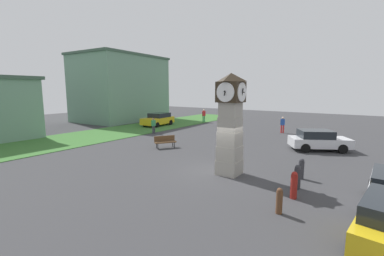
% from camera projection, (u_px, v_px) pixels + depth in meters
% --- Properties ---
extents(ground_plane, '(83.14, 83.14, 0.00)m').
position_uv_depth(ground_plane, '(219.00, 173.00, 13.47)').
color(ground_plane, '#38383A').
extents(clock_tower, '(1.48, 1.46, 5.18)m').
position_uv_depth(clock_tower, '(230.00, 123.00, 13.00)').
color(clock_tower, '#9D988D').
rests_on(clock_tower, ground_plane).
extents(bollard_near_tower, '(0.23, 0.23, 0.95)m').
position_uv_depth(bollard_near_tower, '(279.00, 201.00, 9.04)').
color(bollard_near_tower, brown).
rests_on(bollard_near_tower, ground_plane).
extents(bollard_mid_row, '(0.26, 0.26, 1.12)m').
position_uv_depth(bollard_mid_row, '(294.00, 185.00, 10.29)').
color(bollard_mid_row, maroon).
rests_on(bollard_mid_row, ground_plane).
extents(bollard_far_row, '(0.28, 0.28, 1.09)m').
position_uv_depth(bollard_far_row, '(297.00, 177.00, 11.33)').
color(bollard_far_row, '#333338').
rests_on(bollard_far_row, ground_plane).
extents(bollard_end_row, '(0.27, 0.27, 1.03)m').
position_uv_depth(bollard_end_row, '(301.00, 168.00, 12.59)').
color(bollard_end_row, '#333338').
rests_on(bollard_end_row, ground_plane).
extents(car_far_lot, '(3.55, 4.37, 1.48)m').
position_uv_depth(car_far_lot, '(318.00, 140.00, 18.56)').
color(car_far_lot, silver).
rests_on(car_far_lot, ground_plane).
extents(car_silver_hatch, '(4.45, 2.34, 1.56)m').
position_uv_depth(car_silver_hatch, '(158.00, 119.00, 31.31)').
color(car_silver_hatch, gold).
rests_on(car_silver_hatch, ground_plane).
extents(bench, '(1.63, 1.32, 0.90)m').
position_uv_depth(bench, '(165.00, 141.00, 19.38)').
color(bench, brown).
rests_on(bench, ground_plane).
extents(pedestrian_near_bench, '(0.30, 0.43, 1.64)m').
position_uv_depth(pedestrian_near_bench, '(283.00, 124.00, 26.02)').
color(pedestrian_near_bench, red).
rests_on(pedestrian_near_bench, ground_plane).
extents(pedestrian_crossing_lot, '(0.46, 0.44, 1.77)m').
position_uv_depth(pedestrian_crossing_lot, '(204.00, 115.00, 34.59)').
color(pedestrian_crossing_lot, '#338C4C').
rests_on(pedestrian_crossing_lot, ground_plane).
extents(pedestrian_by_cars, '(0.41, 0.26, 1.56)m').
position_uv_depth(pedestrian_by_cars, '(154.00, 125.00, 25.68)').
color(pedestrian_by_cars, '#3F3F47').
rests_on(pedestrian_by_cars, ground_plane).
extents(storefront_low_left, '(12.55, 9.19, 9.15)m').
position_uv_depth(storefront_low_left, '(121.00, 88.00, 36.92)').
color(storefront_low_left, gray).
rests_on(storefront_low_left, ground_plane).
extents(grass_verge_far, '(49.89, 6.97, 0.04)m').
position_uv_depth(grass_verge_far, '(93.00, 136.00, 24.40)').
color(grass_verge_far, '#386B2D').
rests_on(grass_verge_far, ground_plane).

